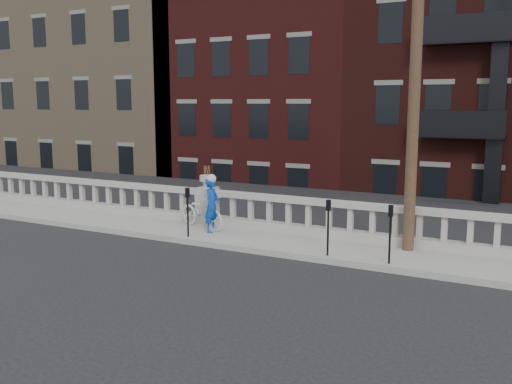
% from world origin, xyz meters
% --- Properties ---
extents(ground, '(120.00, 120.00, 0.00)m').
position_xyz_m(ground, '(0.00, 0.00, 0.00)').
color(ground, black).
rests_on(ground, ground).
extents(sidewalk, '(32.00, 2.20, 0.15)m').
position_xyz_m(sidewalk, '(0.00, 3.00, 0.07)').
color(sidewalk, gray).
rests_on(sidewalk, ground).
extents(balustrade, '(28.00, 0.34, 1.03)m').
position_xyz_m(balustrade, '(0.00, 3.95, 0.64)').
color(balustrade, gray).
rests_on(balustrade, sidewalk).
extents(planter_pedestal, '(0.55, 0.55, 1.76)m').
position_xyz_m(planter_pedestal, '(0.00, 3.95, 0.83)').
color(planter_pedestal, gray).
rests_on(planter_pedestal, sidewalk).
extents(lower_level, '(80.00, 44.00, 20.80)m').
position_xyz_m(lower_level, '(0.56, 23.04, 2.63)').
color(lower_level, '#605E59').
rests_on(lower_level, ground).
extents(utility_pole, '(1.60, 0.28, 10.00)m').
position_xyz_m(utility_pole, '(6.20, 3.60, 5.24)').
color(utility_pole, '#422D1E').
rests_on(utility_pole, sidewalk).
extents(parking_meter_b, '(0.10, 0.09, 1.36)m').
position_xyz_m(parking_meter_b, '(0.54, 2.15, 1.00)').
color(parking_meter_b, black).
rests_on(parking_meter_b, sidewalk).
extents(parking_meter_c, '(0.10, 0.09, 1.36)m').
position_xyz_m(parking_meter_c, '(4.62, 2.15, 1.00)').
color(parking_meter_c, black).
rests_on(parking_meter_c, sidewalk).
extents(parking_meter_d, '(0.10, 0.09, 1.36)m').
position_xyz_m(parking_meter_d, '(6.12, 2.15, 1.00)').
color(parking_meter_d, black).
rests_on(parking_meter_d, sidewalk).
extents(bicycle, '(1.97, 1.21, 0.98)m').
position_xyz_m(bicycle, '(0.27, 3.25, 0.64)').
color(bicycle, silver).
rests_on(bicycle, sidewalk).
extents(cyclist, '(0.42, 0.60, 1.55)m').
position_xyz_m(cyclist, '(0.80, 2.97, 0.92)').
color(cyclist, '#0B40B2').
rests_on(cyclist, sidewalk).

